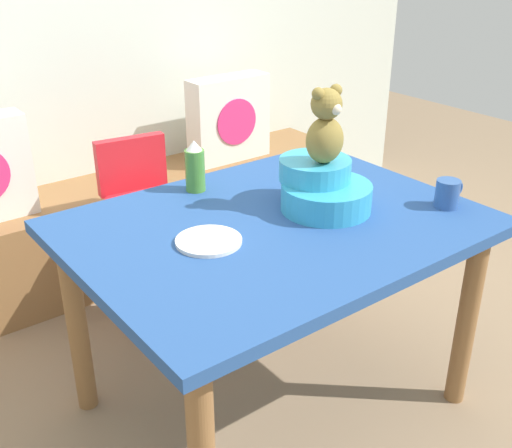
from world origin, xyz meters
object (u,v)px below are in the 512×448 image
object	(u,v)px
dining_table	(275,248)
infant_seat_teal	(322,188)
pillow_floral_right	(229,119)
ketchup_bottle	(195,167)
coffee_mug	(448,193)
teddy_bear	(326,127)
highchair	(144,207)
dinner_plate_near	(208,241)

from	to	relation	value
dining_table	infant_seat_teal	xyz separation A→B (m)	(0.19, -0.01, 0.17)
pillow_floral_right	ketchup_bottle	bearing A→B (deg)	-131.02
pillow_floral_right	ketchup_bottle	distance (m)	1.13
infant_seat_teal	ketchup_bottle	bearing A→B (deg)	123.39
ketchup_bottle	dining_table	bearing A→B (deg)	-80.21
ketchup_bottle	coffee_mug	xyz separation A→B (m)	(0.59, -0.63, -0.04)
teddy_bear	ketchup_bottle	xyz separation A→B (m)	(-0.25, 0.38, -0.19)
infant_seat_teal	teddy_bear	size ratio (longest dim) A/B	1.32
pillow_floral_right	infant_seat_teal	bearing A→B (deg)	-111.43
highchair	infant_seat_teal	distance (m)	0.90
teddy_bear	coffee_mug	distance (m)	0.48
dining_table	teddy_bear	world-z (taller)	teddy_bear
dining_table	highchair	distance (m)	0.81
highchair	ketchup_bottle	size ratio (longest dim) A/B	4.27
dinner_plate_near	highchair	bearing A→B (deg)	76.33
infant_seat_teal	dinner_plate_near	size ratio (longest dim) A/B	1.65
teddy_bear	coffee_mug	world-z (taller)	teddy_bear
highchair	infant_seat_teal	size ratio (longest dim) A/B	2.39
dining_table	teddy_bear	distance (m)	0.42
pillow_floral_right	highchair	distance (m)	0.86
highchair	coffee_mug	xyz separation A→B (m)	(0.59, -1.06, 0.27)
pillow_floral_right	highchair	xyz separation A→B (m)	(-0.73, -0.42, -0.16)
infant_seat_teal	coffee_mug	xyz separation A→B (m)	(0.34, -0.25, -0.02)
pillow_floral_right	ketchup_bottle	world-z (taller)	ketchup_bottle
highchair	teddy_bear	bearing A→B (deg)	-73.06
coffee_mug	highchair	bearing A→B (deg)	118.91
pillow_floral_right	dinner_plate_near	xyz separation A→B (m)	(-0.93, -1.22, 0.07)
pillow_floral_right	infant_seat_teal	size ratio (longest dim) A/B	1.33
infant_seat_teal	ketchup_bottle	xyz separation A→B (m)	(-0.25, 0.38, 0.02)
infant_seat_teal	highchair	bearing A→B (deg)	106.95
pillow_floral_right	dining_table	bearing A→B (deg)	-118.92
pillow_floral_right	dining_table	xyz separation A→B (m)	(-0.67, -1.22, -0.04)
infant_seat_teal	teddy_bear	bearing A→B (deg)	-90.00
coffee_mug	dinner_plate_near	xyz separation A→B (m)	(-0.78, 0.26, -0.04)
infant_seat_teal	dinner_plate_near	world-z (taller)	infant_seat_teal
highchair	infant_seat_teal	xyz separation A→B (m)	(0.25, -0.81, 0.29)
highchair	teddy_bear	xyz separation A→B (m)	(0.25, -0.82, 0.50)
highchair	coffee_mug	distance (m)	1.24
dining_table	coffee_mug	world-z (taller)	coffee_mug
dining_table	coffee_mug	xyz separation A→B (m)	(0.53, -0.26, 0.15)
ketchup_bottle	dinner_plate_near	size ratio (longest dim) A/B	0.92
highchair	coffee_mug	bearing A→B (deg)	-61.09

